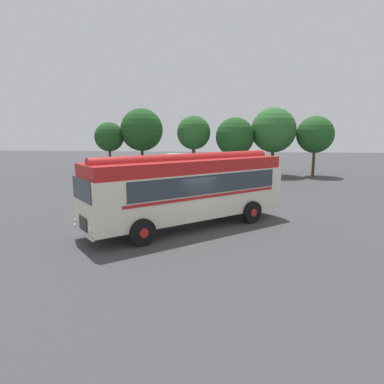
% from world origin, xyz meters
% --- Properties ---
extents(ground_plane, '(120.00, 120.00, 0.00)m').
position_xyz_m(ground_plane, '(0.00, 0.00, 0.00)').
color(ground_plane, '#3D3D3F').
extents(vintage_bus, '(9.23, 8.44, 3.49)m').
position_xyz_m(vintage_bus, '(-0.14, 0.54, 1.89)').
color(vintage_bus, silver).
rests_on(vintage_bus, ground).
extents(car_near_left, '(2.02, 4.23, 1.66)m').
position_xyz_m(car_near_left, '(-0.20, 13.39, 0.85)').
color(car_near_left, silver).
rests_on(car_near_left, ground).
extents(car_mid_left, '(2.18, 4.31, 1.66)m').
position_xyz_m(car_mid_left, '(2.99, 13.41, 0.85)').
color(car_mid_left, silver).
rests_on(car_mid_left, ground).
extents(box_van, '(2.65, 5.89, 2.50)m').
position_xyz_m(box_van, '(-2.59, 13.06, 1.36)').
color(box_van, '#B2B7BC').
rests_on(box_van, ground).
extents(tree_far_left, '(3.11, 3.11, 5.44)m').
position_xyz_m(tree_far_left, '(-11.10, 20.60, 3.89)').
color(tree_far_left, '#4C3823').
rests_on(tree_far_left, ground).
extents(tree_left_of_centre, '(4.56, 4.56, 6.91)m').
position_xyz_m(tree_left_of_centre, '(-7.65, 21.35, 4.68)').
color(tree_left_of_centre, '#4C3823').
rests_on(tree_left_of_centre, ground).
extents(tree_centre, '(3.42, 3.42, 6.05)m').
position_xyz_m(tree_centre, '(-1.94, 19.86, 4.31)').
color(tree_centre, '#4C3823').
rests_on(tree_centre, ground).
extents(tree_right_of_centre, '(3.87, 3.87, 5.87)m').
position_xyz_m(tree_right_of_centre, '(2.25, 19.88, 3.95)').
color(tree_right_of_centre, '#4C3823').
rests_on(tree_right_of_centre, ground).
extents(tree_far_right, '(4.52, 4.52, 6.86)m').
position_xyz_m(tree_far_right, '(6.13, 20.50, 4.67)').
color(tree_far_right, '#4C3823').
rests_on(tree_far_right, ground).
extents(tree_extra_right, '(3.67, 3.67, 6.00)m').
position_xyz_m(tree_extra_right, '(10.35, 20.39, 4.19)').
color(tree_extra_right, '#4C3823').
rests_on(tree_extra_right, ground).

